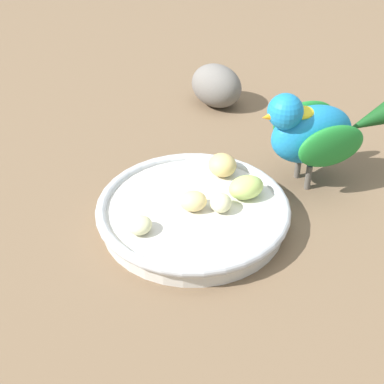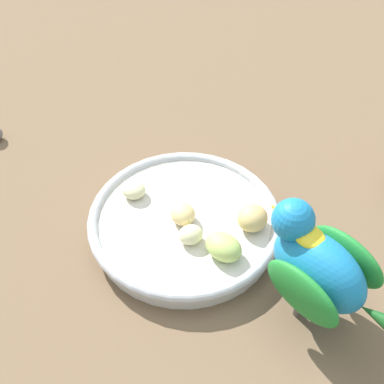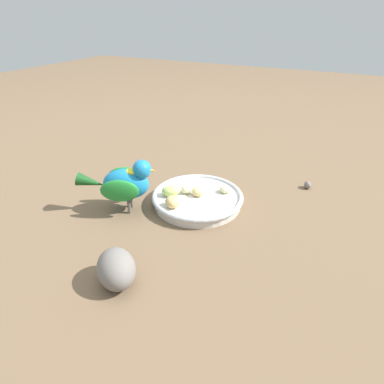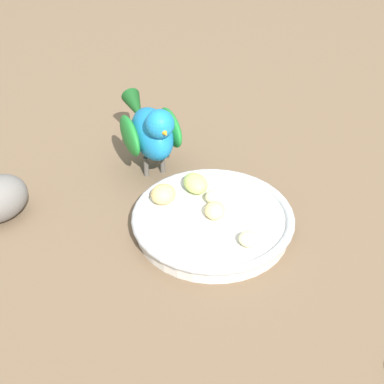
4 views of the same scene
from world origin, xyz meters
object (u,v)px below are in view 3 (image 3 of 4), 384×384
object	(u,v)px
apple_piece_4	(225,189)
rock_large	(116,269)
feeding_bowl	(198,199)
apple_piece_1	(171,191)
pebble_0	(308,185)
apple_piece_0	(198,192)
parrot	(124,182)
apple_piece_3	(186,189)
apple_piece_2	(172,202)

from	to	relation	value
apple_piece_4	rock_large	world-z (taller)	rock_large
feeding_bowl	apple_piece_1	size ratio (longest dim) A/B	5.18
feeding_bowl	pebble_0	size ratio (longest dim) A/B	10.12
apple_piece_4	pebble_0	distance (m)	0.22
apple_piece_0	parrot	distance (m)	0.16
apple_piece_1	parrot	xyz separation A→B (m)	(0.07, -0.07, 0.04)
apple_piece_1	parrot	world-z (taller)	parrot
feeding_bowl	apple_piece_3	world-z (taller)	apple_piece_3
apple_piece_0	parrot	world-z (taller)	parrot
apple_piece_4	pebble_0	xyz separation A→B (m)	(-0.15, 0.16, -0.02)
feeding_bowl	rock_large	world-z (taller)	rock_large
apple_piece_4	rock_large	xyz separation A→B (m)	(0.32, -0.06, 0.00)
apple_piece_1	pebble_0	distance (m)	0.34
apple_piece_1	apple_piece_4	xyz separation A→B (m)	(-0.07, 0.10, -0.00)
apple_piece_1	parrot	distance (m)	0.11
apple_piece_4	feeding_bowl	bearing A→B (deg)	-47.74
apple_piece_3	pebble_0	bearing A→B (deg)	128.66
feeding_bowl	apple_piece_4	bearing A→B (deg)	132.26
apple_piece_1	apple_piece_2	distance (m)	0.05
apple_piece_1	parrot	bearing A→B (deg)	-47.56
pebble_0	apple_piece_3	bearing A→B (deg)	-51.34
feeding_bowl	apple_piece_4	world-z (taller)	apple_piece_4
feeding_bowl	apple_piece_0	size ratio (longest dim) A/B	7.19
feeding_bowl	pebble_0	xyz separation A→B (m)	(-0.19, 0.21, -0.01)
rock_large	feeding_bowl	bearing A→B (deg)	178.67
feeding_bowl	apple_piece_2	bearing A→B (deg)	-22.25
rock_large	pebble_0	world-z (taller)	rock_large
pebble_0	apple_piece_1	bearing A→B (deg)	-50.49
apple_piece_4	rock_large	bearing A→B (deg)	-9.75
apple_piece_2	rock_large	bearing A→B (deg)	5.49
parrot	apple_piece_2	bearing A→B (deg)	-10.53
apple_piece_0	apple_piece_3	world-z (taller)	apple_piece_0
feeding_bowl	apple_piece_3	size ratio (longest dim) A/B	8.20
apple_piece_2	apple_piece_1	bearing A→B (deg)	-145.13
apple_piece_4	apple_piece_3	bearing A→B (deg)	-61.00
rock_large	apple_piece_1	bearing A→B (deg)	-169.17
feeding_bowl	apple_piece_2	distance (m)	0.07
apple_piece_2	parrot	size ratio (longest dim) A/B	0.20
apple_piece_2	apple_piece_3	bearing A→B (deg)	-178.02
apple_piece_0	apple_piece_2	xyz separation A→B (m)	(0.07, -0.03, 0.00)
apple_piece_0	apple_piece_1	xyz separation A→B (m)	(0.03, -0.05, 0.00)
apple_piece_2	parrot	world-z (taller)	parrot
feeding_bowl	apple_piece_4	distance (m)	0.07
feeding_bowl	apple_piece_2	xyz separation A→B (m)	(0.07, -0.03, 0.02)
apple_piece_4	rock_large	distance (m)	0.33
apple_piece_3	apple_piece_4	world-z (taller)	apple_piece_3
apple_piece_1	apple_piece_4	bearing A→B (deg)	124.09
apple_piece_2	parrot	bearing A→B (deg)	-75.08
apple_piece_1	apple_piece_4	world-z (taller)	apple_piece_1
apple_piece_2	apple_piece_3	xyz separation A→B (m)	(-0.07, -0.00, -0.00)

